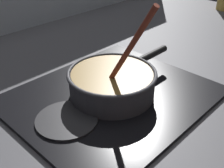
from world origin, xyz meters
name	(u,v)px	position (x,y,z in m)	size (l,w,h in m)	color
ground	(138,111)	(0.00, 0.00, -0.02)	(2.40, 1.60, 0.04)	#4C4C51
hob_plate	(112,96)	(-0.02, 0.08, 0.01)	(0.56, 0.48, 0.01)	black
burner_ring	(112,93)	(-0.02, 0.08, 0.02)	(0.21, 0.21, 0.01)	#592D0C
spare_burner	(67,119)	(-0.19, 0.08, 0.01)	(0.16, 0.16, 0.01)	#262628
cooking_pan	(112,82)	(-0.02, 0.08, 0.05)	(0.38, 0.28, 0.29)	#38383D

